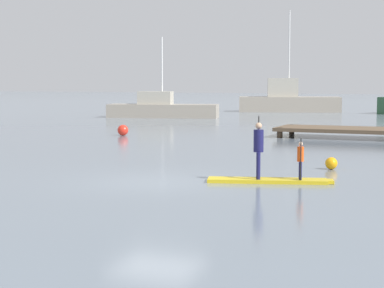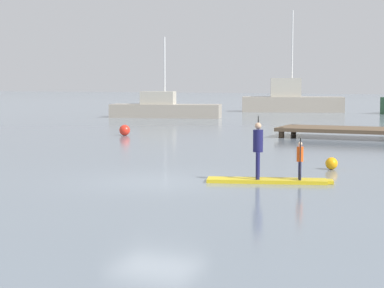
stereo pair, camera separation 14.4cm
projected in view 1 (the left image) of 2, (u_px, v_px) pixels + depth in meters
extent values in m
plane|color=slate|center=(157.00, 182.00, 19.33)|extent=(240.00, 240.00, 0.00)
cube|color=gold|center=(267.00, 180.00, 19.32)|extent=(3.41, 1.65, 0.10)
cube|color=gold|center=(329.00, 181.00, 19.15)|extent=(0.37, 0.54, 0.09)
cylinder|color=#19194C|center=(258.00, 165.00, 19.47)|extent=(0.12, 0.12, 0.76)
cylinder|color=#19194C|center=(258.00, 166.00, 19.14)|extent=(0.12, 0.12, 0.76)
cylinder|color=#19194C|center=(259.00, 141.00, 19.24)|extent=(0.35, 0.35, 0.63)
sphere|color=tan|center=(259.00, 126.00, 19.20)|extent=(0.18, 0.18, 0.18)
cylinder|color=black|center=(259.00, 147.00, 19.47)|extent=(0.03, 0.03, 1.76)
cube|color=black|center=(258.00, 174.00, 19.54)|extent=(0.07, 0.14, 0.18)
cylinder|color=#19194C|center=(300.00, 170.00, 19.31)|extent=(0.08, 0.08, 0.50)
cylinder|color=#19194C|center=(301.00, 171.00, 19.09)|extent=(0.08, 0.08, 0.50)
cylinder|color=#E54C14|center=(301.00, 154.00, 19.16)|extent=(0.23, 0.23, 0.42)
sphere|color=beige|center=(301.00, 144.00, 19.13)|extent=(0.12, 0.12, 0.12)
cylinder|color=black|center=(301.00, 159.00, 19.01)|extent=(0.03, 0.03, 1.17)
cube|color=black|center=(301.00, 177.00, 19.06)|extent=(0.07, 0.14, 0.18)
cube|color=#9E9384|center=(163.00, 111.00, 52.01)|extent=(8.62, 4.18, 1.01)
cube|color=#B2AD9E|center=(155.00, 98.00, 52.00)|extent=(2.83, 2.05, 0.97)
cylinder|color=silver|center=(162.00, 64.00, 51.69)|extent=(0.12, 0.12, 4.09)
cube|color=#9E9384|center=(289.00, 104.00, 61.22)|extent=(9.32, 5.30, 1.34)
cube|color=#B2AD9E|center=(283.00, 87.00, 61.13)|extent=(3.10, 2.55, 1.66)
cylinder|color=silver|center=(289.00, 44.00, 60.72)|extent=(0.12, 0.12, 5.96)
cylinder|color=#473828|center=(280.00, 133.00, 34.06)|extent=(0.28, 0.28, 0.50)
cylinder|color=#473828|center=(292.00, 129.00, 36.21)|extent=(0.28, 0.28, 0.50)
sphere|color=orange|center=(331.00, 163.00, 22.07)|extent=(0.40, 0.40, 0.40)
sphere|color=red|center=(123.00, 130.00, 35.36)|extent=(0.56, 0.56, 0.56)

